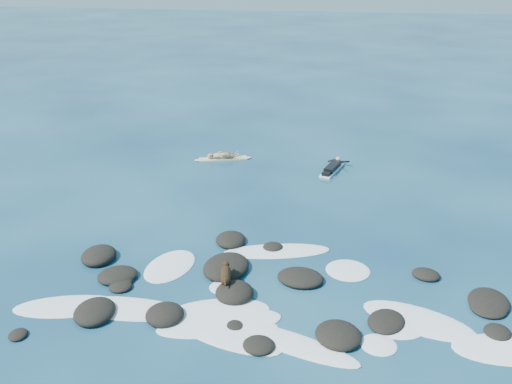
# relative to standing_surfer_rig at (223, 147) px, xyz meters

# --- Properties ---
(ground) EXTENTS (160.00, 160.00, 0.00)m
(ground) POSITION_rel_standing_surfer_rig_xyz_m (3.91, -9.84, -0.65)
(ground) COLOR #0A2642
(ground) RESTS_ON ground
(reef_rocks) EXTENTS (14.19, 7.11, 0.53)m
(reef_rocks) POSITION_rel_standing_surfer_rig_xyz_m (2.92, -11.46, -0.54)
(reef_rocks) COLOR black
(reef_rocks) RESTS_ON ground
(breaking_foam) EXTENTS (15.47, 7.00, 0.12)m
(breaking_foam) POSITION_rel_standing_surfer_rig_xyz_m (3.43, -12.44, -0.64)
(breaking_foam) COLOR white
(breaking_foam) RESTS_ON ground
(standing_surfer_rig) EXTENTS (2.82, 1.15, 1.63)m
(standing_surfer_rig) POSITION_rel_standing_surfer_rig_xyz_m (0.00, 0.00, 0.00)
(standing_surfer_rig) COLOR beige
(standing_surfer_rig) RESTS_ON ground
(paddling_surfer_rig) EXTENTS (1.41, 2.49, 0.44)m
(paddling_surfer_rig) POSITION_rel_standing_surfer_rig_xyz_m (5.45, -0.75, -0.50)
(paddling_surfer_rig) COLOR white
(paddling_surfer_rig) RESTS_ON ground
(dog) EXTENTS (0.44, 1.23, 0.78)m
(dog) POSITION_rel_standing_surfer_rig_xyz_m (2.32, -11.43, -0.13)
(dog) COLOR black
(dog) RESTS_ON ground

